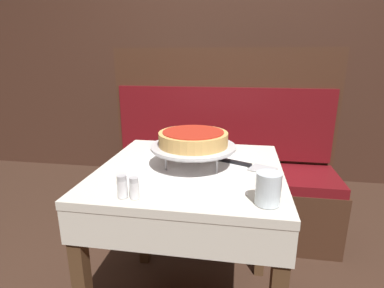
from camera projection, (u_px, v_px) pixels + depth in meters
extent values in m
cube|color=beige|center=(191.00, 171.00, 1.22)|extent=(0.73, 0.73, 0.03)
cube|color=white|center=(191.00, 167.00, 1.21)|extent=(0.45, 0.45, 0.00)
cube|color=beige|center=(191.00, 188.00, 1.24)|extent=(0.73, 0.73, 0.12)
cube|color=#4C331E|center=(143.00, 207.00, 1.68)|extent=(0.05, 0.05, 0.71)
cube|color=#4C331E|center=(262.00, 217.00, 1.58)|extent=(0.05, 0.05, 0.71)
cube|color=#1E6B33|center=(182.00, 110.00, 2.58)|extent=(0.62, 0.62, 0.03)
cube|color=white|center=(182.00, 108.00, 2.58)|extent=(0.39, 0.39, 0.00)
cube|color=#1E6B33|center=(182.00, 120.00, 2.61)|extent=(0.62, 0.62, 0.15)
cube|color=#4C331E|center=(143.00, 159.00, 2.47)|extent=(0.05, 0.05, 0.71)
cube|color=#4C331E|center=(209.00, 163.00, 2.38)|extent=(0.05, 0.05, 0.71)
cube|color=#4C331E|center=(160.00, 141.00, 2.99)|extent=(0.05, 0.05, 0.71)
cube|color=#4C331E|center=(215.00, 144.00, 2.90)|extent=(0.05, 0.05, 0.71)
cube|color=#3D2316|center=(218.00, 204.00, 2.05)|extent=(1.51, 0.46, 0.40)
cube|color=#600F14|center=(219.00, 172.00, 1.98)|extent=(1.48, 0.45, 0.06)
cube|color=#3D2316|center=(223.00, 106.00, 2.06)|extent=(1.51, 0.06, 0.76)
cube|color=#600F14|center=(222.00, 123.00, 2.05)|extent=(1.45, 0.02, 0.49)
cube|color=#3D2319|center=(223.00, 53.00, 2.79)|extent=(6.00, 0.04, 2.40)
cylinder|color=#ADADB2|center=(197.00, 149.00, 1.32)|extent=(0.01, 0.01, 0.07)
cylinder|color=#ADADB2|center=(166.00, 161.00, 1.17)|extent=(0.01, 0.01, 0.07)
cylinder|color=#ADADB2|center=(217.00, 164.00, 1.14)|extent=(0.01, 0.01, 0.07)
cylinder|color=#ADADB2|center=(193.00, 150.00, 1.20)|extent=(0.23, 0.23, 0.01)
cylinder|color=silver|center=(193.00, 148.00, 1.20)|extent=(0.33, 0.33, 0.01)
cylinder|color=silver|center=(193.00, 146.00, 1.20)|extent=(0.34, 0.34, 0.01)
cylinder|color=tan|center=(193.00, 139.00, 1.19)|extent=(0.28, 0.28, 0.05)
cylinder|color=#B22819|center=(193.00, 132.00, 1.18)|extent=(0.24, 0.24, 0.01)
cube|color=#BCBCC1|center=(263.00, 169.00, 1.18)|extent=(0.12, 0.11, 0.00)
cube|color=black|center=(229.00, 161.00, 1.26)|extent=(0.19, 0.10, 0.01)
cylinder|color=silver|center=(268.00, 189.00, 0.89)|extent=(0.08, 0.08, 0.10)
cylinder|color=silver|center=(122.00, 189.00, 0.94)|extent=(0.03, 0.03, 0.06)
cylinder|color=#B7B7BC|center=(122.00, 178.00, 0.93)|extent=(0.03, 0.03, 0.02)
cylinder|color=silver|center=(134.00, 190.00, 0.94)|extent=(0.03, 0.03, 0.05)
cylinder|color=#B7B7BC|center=(134.00, 180.00, 0.93)|extent=(0.03, 0.03, 0.02)
cube|color=black|center=(182.00, 105.00, 2.64)|extent=(0.12, 0.12, 0.03)
cylinder|color=black|center=(182.00, 95.00, 2.62)|extent=(0.01, 0.01, 0.15)
cylinder|color=gold|center=(183.00, 96.00, 2.65)|extent=(0.04, 0.04, 0.12)
cylinder|color=red|center=(178.00, 97.00, 2.61)|extent=(0.04, 0.04, 0.12)
cylinder|color=#99194C|center=(185.00, 97.00, 2.60)|extent=(0.04, 0.04, 0.12)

